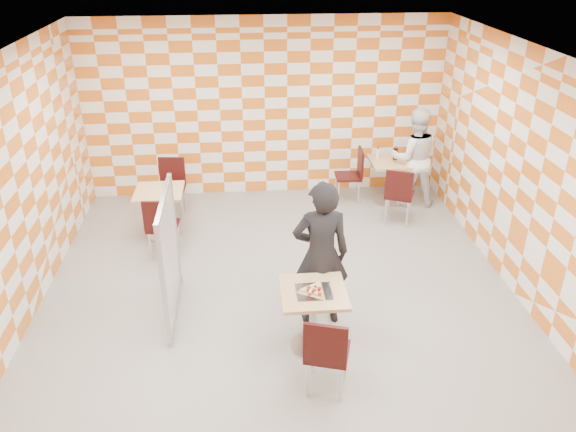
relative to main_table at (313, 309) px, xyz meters
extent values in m
plane|color=gray|center=(-0.29, 0.79, -0.51)|extent=(7.00, 7.00, 0.00)
plane|color=white|center=(-0.29, 0.79, 2.49)|extent=(7.00, 7.00, 0.00)
plane|color=white|center=(-0.29, 4.29, 0.99)|extent=(6.00, 0.00, 6.00)
plane|color=white|center=(-3.29, 0.79, 0.99)|extent=(0.00, 7.00, 7.00)
plane|color=white|center=(2.71, 0.79, 0.99)|extent=(0.00, 7.00, 7.00)
cube|color=#DDB177|center=(0.00, 0.00, 0.22)|extent=(0.70, 0.70, 0.04)
cylinder|color=#A5A5AA|center=(0.00, 0.00, -0.14)|extent=(0.08, 0.08, 0.70)
cylinder|color=#A5A5AA|center=(0.00, 0.00, -0.49)|extent=(0.50, 0.50, 0.03)
cube|color=#DDB177|center=(1.77, 3.64, 0.22)|extent=(0.70, 0.70, 0.04)
cylinder|color=#A5A5AA|center=(1.77, 3.64, -0.14)|extent=(0.08, 0.08, 0.70)
cylinder|color=#A5A5AA|center=(1.77, 3.64, -0.49)|extent=(0.50, 0.50, 0.03)
cube|color=#DDB177|center=(-1.94, 2.77, 0.22)|extent=(0.70, 0.70, 0.04)
cylinder|color=#A5A5AA|center=(-1.94, 2.77, -0.14)|extent=(0.08, 0.08, 0.70)
cylinder|color=#A5A5AA|center=(-1.94, 2.77, -0.49)|extent=(0.50, 0.50, 0.03)
cube|color=black|center=(0.06, -0.62, -0.06)|extent=(0.52, 0.52, 0.04)
cube|color=black|center=(0.01, -0.82, 0.19)|extent=(0.41, 0.16, 0.45)
cylinder|color=silver|center=(0.27, -0.51, -0.29)|extent=(0.03, 0.03, 0.43)
cylinder|color=silver|center=(-0.05, -0.41, -0.29)|extent=(0.03, 0.03, 0.43)
cylinder|color=silver|center=(0.18, -0.84, -0.29)|extent=(0.03, 0.03, 0.43)
cylinder|color=silver|center=(-0.15, -0.74, -0.29)|extent=(0.03, 0.03, 0.43)
cube|color=black|center=(1.75, 2.94, -0.06)|extent=(0.55, 0.55, 0.04)
cube|color=black|center=(1.67, 2.76, 0.19)|extent=(0.40, 0.20, 0.45)
cylinder|color=silver|center=(1.97, 3.03, -0.29)|extent=(0.03, 0.03, 0.43)
cylinder|color=silver|center=(1.66, 3.17, -0.29)|extent=(0.03, 0.03, 0.43)
cylinder|color=silver|center=(1.83, 2.72, -0.29)|extent=(0.03, 0.03, 0.43)
cylinder|color=silver|center=(1.52, 2.85, -0.29)|extent=(0.03, 0.03, 0.43)
cube|color=black|center=(1.07, 3.75, -0.06)|extent=(0.44, 0.44, 0.04)
cube|color=black|center=(1.27, 3.74, 0.19)|extent=(0.06, 0.42, 0.45)
cylinder|color=silver|center=(0.91, 3.93, -0.29)|extent=(0.03, 0.03, 0.43)
cylinder|color=silver|center=(0.90, 3.59, -0.29)|extent=(0.03, 0.03, 0.43)
cylinder|color=silver|center=(1.25, 3.91, -0.29)|extent=(0.03, 0.03, 0.43)
cylinder|color=silver|center=(1.24, 3.57, -0.29)|extent=(0.03, 0.03, 0.43)
cube|color=black|center=(-1.85, 2.20, -0.06)|extent=(0.45, 0.45, 0.04)
cube|color=black|center=(-1.86, 2.00, 0.19)|extent=(0.42, 0.07, 0.45)
cylinder|color=silver|center=(-1.66, 2.36, -0.29)|extent=(0.03, 0.03, 0.43)
cylinder|color=silver|center=(-2.00, 2.39, -0.29)|extent=(0.03, 0.03, 0.43)
cylinder|color=silver|center=(-1.69, 2.02, -0.29)|extent=(0.03, 0.03, 0.43)
cylinder|color=silver|center=(-2.03, 2.05, -0.29)|extent=(0.03, 0.03, 0.43)
cube|color=black|center=(-1.86, 3.46, -0.06)|extent=(0.45, 0.45, 0.04)
cube|color=black|center=(-1.84, 3.66, 0.19)|extent=(0.42, 0.08, 0.45)
cylinder|color=silver|center=(-2.04, 3.30, -0.29)|extent=(0.03, 0.03, 0.43)
cylinder|color=silver|center=(-1.70, 3.28, -0.29)|extent=(0.03, 0.03, 0.43)
cylinder|color=silver|center=(-2.01, 3.64, -0.29)|extent=(0.03, 0.03, 0.43)
cylinder|color=silver|center=(-1.67, 3.61, -0.29)|extent=(0.03, 0.03, 0.43)
cube|color=white|center=(-1.58, 0.79, 0.29)|extent=(0.02, 1.30, 1.40)
cube|color=#B2B2B7|center=(-1.58, 0.79, 1.01)|extent=(0.05, 1.30, 0.05)
cube|color=#B2B2B7|center=(-1.58, 0.79, -0.43)|extent=(0.05, 1.30, 0.05)
cube|color=#B2B2B7|center=(-1.58, 0.14, 0.29)|extent=(0.05, 0.05, 1.50)
cylinder|color=#B2B2B7|center=(-1.58, 0.14, -0.48)|extent=(0.08, 0.08, 0.05)
cube|color=#B2B2B7|center=(-1.58, 1.44, 0.29)|extent=(0.05, 0.05, 1.50)
cylinder|color=#B2B2B7|center=(-1.58, 1.44, -0.48)|extent=(0.08, 0.08, 0.05)
imported|color=black|center=(0.14, 0.50, 0.38)|extent=(0.66, 0.43, 1.79)
imported|color=white|center=(2.12, 3.55, 0.32)|extent=(0.85, 0.69, 1.66)
cube|color=silver|center=(0.00, -0.02, 0.24)|extent=(0.38, 0.34, 0.01)
cone|color=tan|center=(0.00, -0.02, 0.26)|extent=(0.40, 0.40, 0.02)
cone|color=#F2D88C|center=(0.00, 0.00, 0.27)|extent=(0.33, 0.33, 0.01)
cylinder|color=maroon|center=(-0.06, -0.12, 0.28)|extent=(0.04, 0.04, 0.01)
cylinder|color=maroon|center=(0.05, -0.11, 0.28)|extent=(0.04, 0.04, 0.01)
cylinder|color=maroon|center=(0.00, -0.04, 0.28)|extent=(0.04, 0.04, 0.01)
cylinder|color=maroon|center=(-0.05, 0.01, 0.28)|extent=(0.04, 0.04, 0.01)
cylinder|color=maroon|center=(0.06, -0.01, 0.28)|extent=(0.04, 0.04, 0.01)
torus|color=black|center=(0.05, -0.05, 0.28)|extent=(0.03, 0.03, 0.01)
torus|color=black|center=(-0.02, -0.08, 0.28)|extent=(0.03, 0.03, 0.01)
torus|color=black|center=(0.02, 0.02, 0.28)|extent=(0.03, 0.03, 0.01)
torus|color=black|center=(-0.07, -0.04, 0.28)|extent=(0.03, 0.03, 0.01)
cylinder|color=white|center=(1.57, 3.79, 0.32)|extent=(0.06, 0.06, 0.16)
cylinder|color=red|center=(1.57, 3.79, 0.42)|extent=(0.04, 0.04, 0.04)
cylinder|color=black|center=(1.85, 3.70, 0.34)|extent=(0.07, 0.07, 0.20)
cylinder|color=red|center=(1.85, 3.70, 0.46)|extent=(0.03, 0.03, 0.03)
camera|label=1|loc=(-0.70, -4.90, 3.64)|focal=35.00mm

